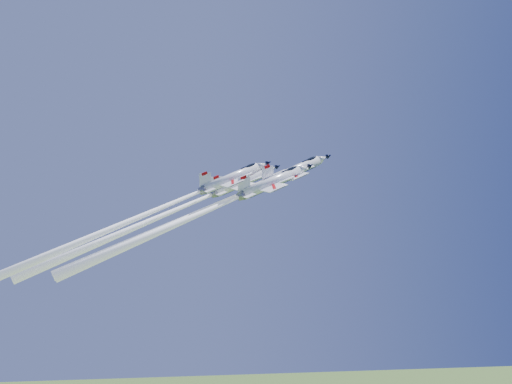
{
  "coord_description": "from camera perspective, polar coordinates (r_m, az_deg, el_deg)",
  "views": [
    {
      "loc": [
        -19.02,
        -119.32,
        81.59
      ],
      "look_at": [
        0.0,
        0.0,
        96.16
      ],
      "focal_mm": 40.0,
      "sensor_mm": 36.0,
      "label": 1
    }
  ],
  "objects": [
    {
      "name": "jet_lead",
      "position": [
        116.66,
        -4.29,
        -1.42
      ],
      "size": [
        45.67,
        19.15,
        41.79
      ],
      "rotation": [
        0.44,
        0.21,
        -1.27
      ],
      "color": "white"
    },
    {
      "name": "jet_right",
      "position": [
        113.2,
        -5.34,
        -2.06
      ],
      "size": [
        41.7,
        17.6,
        35.68
      ],
      "rotation": [
        0.44,
        0.21,
        -1.27
      ],
      "color": "white"
    },
    {
      "name": "jet_slot",
      "position": [
        113.21,
        -11.85,
        -2.57
      ],
      "size": [
        46.62,
        19.47,
        44.42
      ],
      "rotation": [
        0.44,
        0.21,
        -1.27
      ],
      "color": "white"
    },
    {
      "name": "jet_left",
      "position": [
        121.97,
        -9.01,
        -2.2
      ],
      "size": [
        44.22,
        18.56,
        40.02
      ],
      "rotation": [
        0.44,
        0.21,
        -1.27
      ],
      "color": "white"
    }
  ]
}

